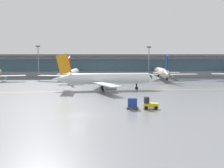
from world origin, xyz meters
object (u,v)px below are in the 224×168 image
at_px(gate_airplane_3, 161,72).
at_px(apron_light_mast_2, 149,61).
at_px(cargo_dolly_lead, 132,103).
at_px(gate_airplane_2, 73,74).
at_px(apron_light_mast_1, 38,60).
at_px(baggage_tug, 149,104).
at_px(taxiing_regional_jet, 108,79).

height_order(gate_airplane_3, apron_light_mast_2, apron_light_mast_2).
bearing_deg(cargo_dolly_lead, gate_airplane_2, 109.32).
bearing_deg(apron_light_mast_1, baggage_tug, -64.37).
relative_size(cargo_dolly_lead, apron_light_mast_2, 0.17).
bearing_deg(gate_airplane_2, apron_light_mast_1, 48.80).
distance_m(apron_light_mast_1, apron_light_mast_2, 44.64).
relative_size(taxiing_regional_jet, cargo_dolly_lead, 13.48).
height_order(apron_light_mast_1, apron_light_mast_2, apron_light_mast_1).
xyz_separation_m(gate_airplane_3, apron_light_mast_1, (-47.62, 9.97, 4.30)).
height_order(taxiing_regional_jet, apron_light_mast_2, apron_light_mast_2).
bearing_deg(baggage_tug, apron_light_mast_1, 119.57).
height_order(baggage_tug, cargo_dolly_lead, baggage_tug).
bearing_deg(apron_light_mast_1, cargo_dolly_lead, -66.36).
bearing_deg(gate_airplane_3, cargo_dolly_lead, 166.87).
bearing_deg(gate_airplane_2, taxiing_regional_jet, -155.87).
bearing_deg(apron_light_mast_1, apron_light_mast_2, 0.81).
xyz_separation_m(cargo_dolly_lead, apron_light_mast_2, (14.23, 70.08, 5.99)).
height_order(gate_airplane_3, cargo_dolly_lead, gate_airplane_3).
height_order(baggage_tug, apron_light_mast_2, apron_light_mast_2).
xyz_separation_m(taxiing_regional_jet, baggage_tug, (6.57, -28.53, -2.06)).
bearing_deg(baggage_tug, gate_airplane_2, 112.09).
xyz_separation_m(gate_airplane_3, taxiing_regional_jet, (-20.77, -31.16, 0.05)).
distance_m(cargo_dolly_lead, apron_light_mast_2, 71.76).
distance_m(taxiing_regional_jet, cargo_dolly_lead, 28.61).
xyz_separation_m(gate_airplane_2, taxiing_regional_jet, (11.79, -27.51, 0.27)).
bearing_deg(taxiing_regional_jet, apron_light_mast_2, 61.77).
height_order(gate_airplane_2, baggage_tug, gate_airplane_2).
height_order(taxiing_regional_jet, baggage_tug, taxiing_regional_jet).
relative_size(gate_airplane_3, apron_light_mast_2, 2.29).
bearing_deg(taxiing_regional_jet, gate_airplane_3, 51.15).
xyz_separation_m(baggage_tug, apron_light_mast_2, (11.22, 70.28, 6.15)).
xyz_separation_m(gate_airplane_3, baggage_tug, (-14.21, -59.69, -2.01)).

